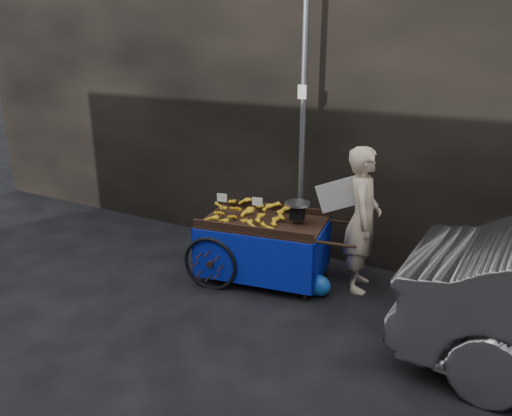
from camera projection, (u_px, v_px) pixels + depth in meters
The scene contains 6 objects.
ground at pixel (234, 293), 6.31m from camera, with size 80.00×80.00×0.00m, color black.
building_wall at pixel (345, 78), 7.47m from camera, with size 13.50×2.00×5.00m.
street_pole at pixel (303, 122), 6.60m from camera, with size 0.12×0.10×4.00m.
banana_cart at pixel (260, 226), 6.51m from camera, with size 2.29×1.32×1.18m.
vendor at pixel (362, 220), 6.17m from camera, with size 0.86×0.76×1.85m.
plastic_bag at pixel (319, 286), 6.20m from camera, with size 0.30×0.24×0.27m, color blue.
Camera 1 is at (3.00, -4.77, 3.04)m, focal length 35.00 mm.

